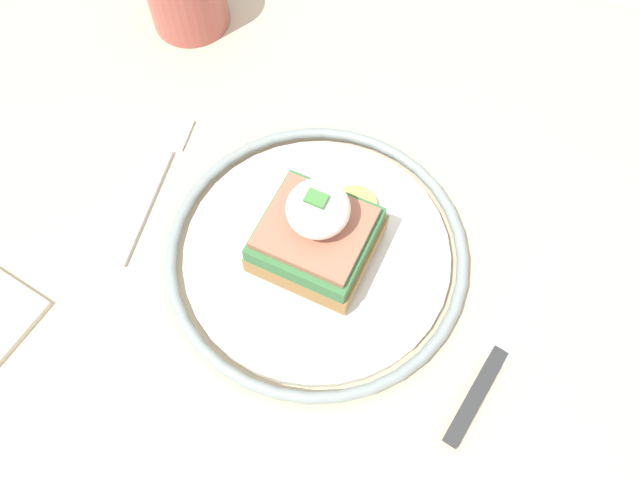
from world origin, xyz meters
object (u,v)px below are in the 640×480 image
Objects in this scene: sandwich at (320,233)px; fork at (158,178)px; plate at (320,254)px; knife at (499,353)px.

fork is (-0.17, 0.01, -0.04)m from sandwich.
plate is 0.17m from fork.
plate reaches higher than knife.
sandwich is (-0.00, 0.00, 0.04)m from plate.
plate is 2.23× the size of sandwich.
knife is at bearing -5.49° from sandwich.
fork is at bearing 175.84° from knife.
plate is at bearing 174.64° from knife.
knife is (0.34, -0.02, 0.00)m from fork.
sandwich is 0.17m from knife.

